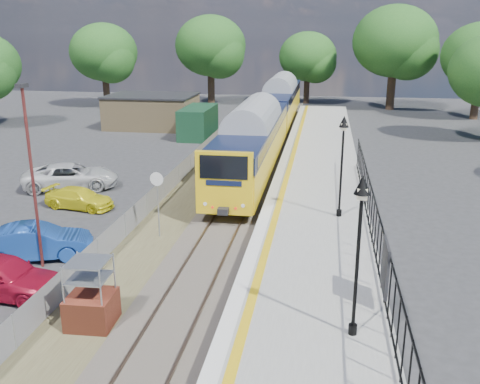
% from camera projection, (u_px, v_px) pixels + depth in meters
% --- Properties ---
extents(ground, '(120.00, 120.00, 0.00)m').
position_uv_depth(ground, '(195.00, 284.00, 19.82)').
color(ground, '#2D2D30').
rests_on(ground, ground).
extents(track_bed, '(5.90, 80.00, 0.29)m').
position_uv_depth(track_bed, '(229.00, 202.00, 29.00)').
color(track_bed, '#473F38').
rests_on(track_bed, ground).
extents(platform, '(5.00, 70.00, 0.90)m').
position_uv_depth(platform, '(315.00, 210.00, 26.61)').
color(platform, gray).
rests_on(platform, ground).
extents(platform_edge, '(0.90, 70.00, 0.01)m').
position_uv_depth(platform_edge, '(274.00, 199.00, 26.79)').
color(platform_edge, silver).
rests_on(platform_edge, platform).
extents(victorian_lamp_south, '(0.44, 0.44, 4.60)m').
position_uv_depth(victorian_lamp_south, '(360.00, 220.00, 13.96)').
color(victorian_lamp_south, black).
rests_on(victorian_lamp_south, platform).
extents(victorian_lamp_north, '(0.44, 0.44, 4.60)m').
position_uv_depth(victorian_lamp_north, '(343.00, 143.00, 23.44)').
color(victorian_lamp_north, black).
rests_on(victorian_lamp_north, platform).
extents(palisade_fence, '(0.12, 26.00, 2.00)m').
position_uv_depth(palisade_fence, '(375.00, 227.00, 20.41)').
color(palisade_fence, black).
rests_on(palisade_fence, platform).
extents(wire_fence, '(0.06, 52.00, 1.20)m').
position_uv_depth(wire_fence, '(174.00, 179.00, 31.61)').
color(wire_fence, '#999EA3').
rests_on(wire_fence, ground).
extents(outbuilding, '(10.80, 10.10, 3.12)m').
position_uv_depth(outbuilding, '(161.00, 113.00, 50.50)').
color(outbuilding, '#978055').
rests_on(outbuilding, ground).
extents(tree_line, '(56.80, 43.80, 11.88)m').
position_uv_depth(tree_line, '(299.00, 54.00, 57.36)').
color(tree_line, '#332319').
rests_on(tree_line, ground).
extents(train, '(2.82, 40.83, 3.51)m').
position_uv_depth(train, '(270.00, 115.00, 43.94)').
color(train, gold).
rests_on(train, ground).
extents(brick_plinth, '(1.46, 1.46, 2.27)m').
position_uv_depth(brick_plinth, '(91.00, 295.00, 16.76)').
color(brick_plinth, brown).
rests_on(brick_plinth, ground).
extents(speed_sign, '(0.62, 0.13, 3.08)m').
position_uv_depth(speed_sign, '(157.00, 193.00, 23.66)').
color(speed_sign, '#999EA3').
rests_on(speed_sign, ground).
extents(carpark_lamp, '(0.25, 0.50, 7.21)m').
position_uv_depth(carpark_lamp, '(31.00, 167.00, 20.14)').
color(carpark_lamp, '#521D1B').
rests_on(carpark_lamp, ground).
extents(car_red, '(4.57, 2.18, 1.51)m').
position_uv_depth(car_red, '(2.00, 276.00, 18.82)').
color(car_red, maroon).
rests_on(car_red, ground).
extents(car_blue, '(4.69, 2.99, 1.46)m').
position_uv_depth(car_blue, '(36.00, 242.00, 21.88)').
color(car_blue, '#1A459E').
rests_on(car_blue, ground).
extents(car_yellow, '(3.94, 2.10, 1.09)m').
position_uv_depth(car_yellow, '(79.00, 198.00, 28.17)').
color(car_yellow, yellow).
rests_on(car_yellow, ground).
extents(car_white, '(5.92, 4.11, 1.50)m').
position_uv_depth(car_white, '(71.00, 176.00, 31.57)').
color(car_white, silver).
rests_on(car_white, ground).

